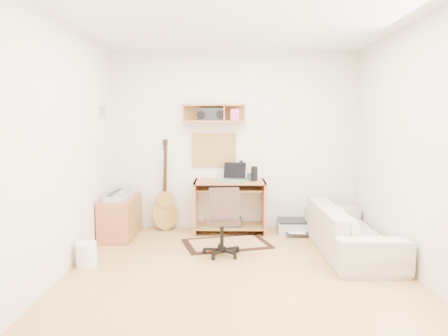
{
  "coord_description": "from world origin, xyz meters",
  "views": [
    {
      "loc": [
        -0.13,
        -4.22,
        1.56
      ],
      "look_at": [
        -0.15,
        1.05,
        1.0
      ],
      "focal_mm": 33.9,
      "sensor_mm": 36.0,
      "label": 1
    }
  ],
  "objects_px": {
    "task_chair": "(222,220)",
    "printer": "(295,227)",
    "cabinet": "(120,217)",
    "sofa": "(350,221)",
    "desk": "(230,206)"
  },
  "relations": [
    {
      "from": "printer",
      "to": "cabinet",
      "type": "bearing_deg",
      "value": -174.15
    },
    {
      "from": "desk",
      "to": "task_chair",
      "type": "bearing_deg",
      "value": -95.49
    },
    {
      "from": "desk",
      "to": "cabinet",
      "type": "bearing_deg",
      "value": -170.55
    },
    {
      "from": "desk",
      "to": "cabinet",
      "type": "relative_size",
      "value": 1.11
    },
    {
      "from": "task_chair",
      "to": "printer",
      "type": "distance_m",
      "value": 1.49
    },
    {
      "from": "cabinet",
      "to": "sofa",
      "type": "relative_size",
      "value": 0.47
    },
    {
      "from": "task_chair",
      "to": "cabinet",
      "type": "relative_size",
      "value": 0.94
    },
    {
      "from": "printer",
      "to": "sofa",
      "type": "relative_size",
      "value": 0.25
    },
    {
      "from": "cabinet",
      "to": "sofa",
      "type": "bearing_deg",
      "value": -12.78
    },
    {
      "from": "printer",
      "to": "sofa",
      "type": "height_order",
      "value": "sofa"
    },
    {
      "from": "printer",
      "to": "sofa",
      "type": "distance_m",
      "value": 1.06
    },
    {
      "from": "cabinet",
      "to": "desk",
      "type": "bearing_deg",
      "value": 9.45
    },
    {
      "from": "cabinet",
      "to": "printer",
      "type": "relative_size",
      "value": 1.85
    },
    {
      "from": "task_chair",
      "to": "printer",
      "type": "bearing_deg",
      "value": 35.49
    },
    {
      "from": "cabinet",
      "to": "printer",
      "type": "distance_m",
      "value": 2.45
    }
  ]
}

